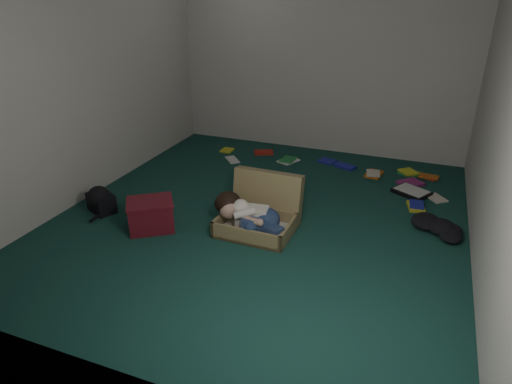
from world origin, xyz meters
The scene contains 12 objects.
floor centered at (0.00, 0.00, 0.00)m, with size 4.50×4.50×0.00m, color #164138.
wall_back centered at (0.00, 2.25, 1.30)m, with size 4.50×4.50×0.00m, color silver.
wall_front centered at (0.00, -2.25, 1.30)m, with size 4.50×4.50×0.00m, color silver.
wall_left centered at (-2.00, 0.00, 1.30)m, with size 4.50×4.50×0.00m, color silver.
wall_right centered at (2.00, 0.00, 1.30)m, with size 4.50×4.50×0.00m, color silver.
suitcase centered at (0.06, -0.19, 0.16)m, with size 0.72×0.71×0.52m.
person centered at (0.01, -0.36, 0.20)m, with size 0.77×0.38×0.32m.
maroon_bin centered at (-0.92, -0.62, 0.15)m, with size 0.56×0.54×0.30m.
backpack centered at (-1.61, -0.49, 0.11)m, with size 0.36×0.29×0.22m, color black, non-canonical shape.
clothing_pile centered at (1.70, 0.34, 0.06)m, with size 0.39×0.32×0.12m, color black, non-canonical shape.
paper_tray centered at (1.41, 1.15, 0.03)m, with size 0.47×0.43×0.05m.
book_scatter centered at (0.52, 1.53, 0.01)m, with size 3.05×1.29×0.02m.
Camera 1 is at (1.46, -3.91, 2.23)m, focal length 32.00 mm.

